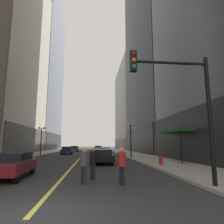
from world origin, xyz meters
TOP-DOWN VIEW (x-y plane):
  - ground_plane at (0.00, 35.00)m, footprint 200.00×200.00m
  - sidewalk_left at (-8.25, 35.00)m, footprint 4.50×78.00m
  - sidewalk_right at (8.25, 35.00)m, footprint 4.50×78.00m
  - lane_centre_stripe at (0.00, 35.00)m, footprint 0.16×70.00m
  - building_left_mid at (-16.68, 34.50)m, footprint 12.57×24.00m
  - building_left_far at (-17.37, 60.00)m, footprint 13.93×26.00m
  - building_right_far at (16.59, 60.00)m, footprint 12.39×26.00m
  - storefront_awning_right at (9.69, 13.25)m, footprint 1.60×4.91m
  - car_maroon at (-2.81, 6.06)m, footprint 2.11×4.13m
  - car_black at (2.37, 13.21)m, footprint 2.03×4.53m
  - car_blue at (3.02, 22.31)m, footprint 1.86×4.31m
  - car_navy at (-2.92, 31.05)m, footprint 1.98×4.78m
  - car_green at (-2.60, 41.68)m, footprint 2.00×4.72m
  - car_red at (3.07, 48.47)m, footprint 2.06×4.40m
  - pedestrian_with_orange_bag at (1.17, 4.10)m, footprint 0.45×0.45m
  - pedestrian_in_red_jacket at (2.88, 3.76)m, footprint 0.48×0.48m
  - pedestrian_in_black_coat at (1.60, 5.16)m, footprint 0.48×0.48m
  - traffic_light_near_right at (5.35, 2.48)m, footprint 3.43×0.35m
  - street_lamp_left_far at (-6.40, 26.64)m, footprint 1.06×0.36m
  - street_lamp_right_mid at (6.40, 19.73)m, footprint 1.06×0.36m
  - fire_hydrant_right at (6.90, 10.20)m, footprint 0.28×0.28m

SIDE VIEW (x-z plane):
  - ground_plane at x=0.00m, z-range 0.00..0.00m
  - lane_centre_stripe at x=0.00m, z-range 0.00..0.01m
  - sidewalk_left at x=-8.25m, z-range 0.00..0.15m
  - sidewalk_right at x=8.25m, z-range 0.00..0.15m
  - fire_hydrant_right at x=6.90m, z-range 0.00..0.80m
  - car_maroon at x=-2.81m, z-range 0.06..1.38m
  - car_blue at x=3.02m, z-range 0.06..1.38m
  - car_red at x=3.07m, z-range 0.06..1.38m
  - car_black at x=2.37m, z-range 0.06..1.38m
  - car_navy at x=-2.92m, z-range 0.06..1.38m
  - car_green at x=-2.60m, z-range 0.06..1.38m
  - pedestrian_in_black_coat at x=1.60m, z-range 0.13..1.74m
  - pedestrian_with_orange_bag at x=1.17m, z-range 0.13..1.75m
  - pedestrian_in_red_jacket at x=2.88m, z-range 0.13..1.76m
  - storefront_awning_right at x=9.69m, z-range 1.42..4.54m
  - street_lamp_left_far at x=-6.40m, z-range 1.04..5.47m
  - street_lamp_right_mid at x=6.40m, z-range 1.04..5.47m
  - traffic_light_near_right at x=5.35m, z-range 0.92..6.57m
  - building_right_far at x=16.59m, z-range -0.06..28.13m
  - building_left_mid at x=-16.68m, z-range -0.08..41.33m
  - building_left_far at x=-17.37m, z-range -0.08..71.21m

